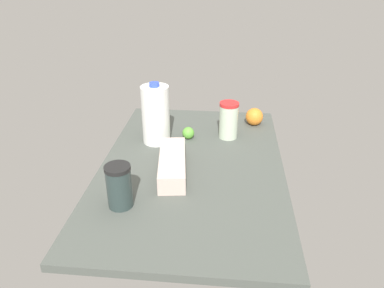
% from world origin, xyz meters
% --- Properties ---
extents(countertop, '(1.20, 0.76, 0.03)m').
position_xyz_m(countertop, '(0.00, 0.00, 0.01)').
color(countertop, '#4B514B').
rests_on(countertop, ground).
extents(shaker_bottle, '(0.09, 0.09, 0.16)m').
position_xyz_m(shaker_bottle, '(-0.30, 0.22, 0.11)').
color(shaker_bottle, '#2B3A39').
rests_on(shaker_bottle, countertop).
extents(milk_jug, '(0.13, 0.13, 0.29)m').
position_xyz_m(milk_jug, '(0.20, 0.19, 0.17)').
color(milk_jug, white).
rests_on(milk_jug, countertop).
extents(egg_carton, '(0.34, 0.14, 0.07)m').
position_xyz_m(egg_carton, '(-0.06, 0.07, 0.07)').
color(egg_carton, beige).
rests_on(egg_carton, countertop).
extents(tumbler_cup, '(0.09, 0.09, 0.18)m').
position_xyz_m(tumbler_cup, '(0.28, -0.15, 0.12)').
color(tumbler_cup, beige).
rests_on(tumbler_cup, countertop).
extents(lime_loose, '(0.06, 0.06, 0.06)m').
position_xyz_m(lime_loose, '(0.25, 0.04, 0.06)').
color(lime_loose, '#5FAF3B').
rests_on(lime_loose, countertop).
extents(orange_far_back, '(0.09, 0.09, 0.09)m').
position_xyz_m(orange_far_back, '(0.44, -0.28, 0.07)').
color(orange_far_back, orange).
rests_on(orange_far_back, countertop).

